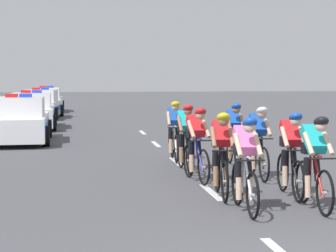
{
  "coord_description": "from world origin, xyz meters",
  "views": [
    {
      "loc": [
        -2.42,
        -5.03,
        2.14
      ],
      "look_at": [
        -0.55,
        7.33,
        1.1
      ],
      "focal_mm": 63.5,
      "sensor_mm": 36.0,
      "label": 1
    }
  ],
  "objects_px": {
    "cyclist_eighth": "(234,134)",
    "police_car_third": "(41,105)",
    "cyclist_second": "(314,161)",
    "cyclist_seventh": "(185,137)",
    "cyclist_ninth": "(174,130)",
    "police_car_nearest": "(19,122)",
    "cyclist_third": "(221,153)",
    "cyclist_fourth": "(291,153)",
    "cyclist_sixth": "(258,141)",
    "police_car_furthest": "(47,101)",
    "cyclist_fifth": "(196,143)",
    "police_car_second": "(32,112)",
    "cyclist_lead": "(245,163)"
  },
  "relations": [
    {
      "from": "cyclist_eighth",
      "to": "police_car_third",
      "type": "bearing_deg",
      "value": 107.61
    },
    {
      "from": "cyclist_second",
      "to": "cyclist_seventh",
      "type": "relative_size",
      "value": 1.0
    },
    {
      "from": "cyclist_ninth",
      "to": "police_car_nearest",
      "type": "distance_m",
      "value": 6.59
    },
    {
      "from": "cyclist_third",
      "to": "cyclist_seventh",
      "type": "bearing_deg",
      "value": 91.98
    },
    {
      "from": "cyclist_seventh",
      "to": "cyclist_fourth",
      "type": "bearing_deg",
      "value": -66.88
    },
    {
      "from": "cyclist_sixth",
      "to": "police_car_furthest",
      "type": "xyz_separation_m",
      "value": [
        -5.64,
        25.04,
        -0.11
      ]
    },
    {
      "from": "cyclist_second",
      "to": "cyclist_sixth",
      "type": "height_order",
      "value": "same"
    },
    {
      "from": "police_car_furthest",
      "to": "cyclist_fifth",
      "type": "bearing_deg",
      "value": -80.34
    },
    {
      "from": "cyclist_fifth",
      "to": "police_car_second",
      "type": "bearing_deg",
      "value": 107.86
    },
    {
      "from": "cyclist_third",
      "to": "cyclist_ninth",
      "type": "xyz_separation_m",
      "value": [
        -0.08,
        4.71,
        0.0
      ]
    },
    {
      "from": "cyclist_third",
      "to": "cyclist_fourth",
      "type": "distance_m",
      "value": 1.24
    },
    {
      "from": "cyclist_fourth",
      "to": "police_car_third",
      "type": "xyz_separation_m",
      "value": [
        -5.64,
        21.17,
        -0.11
      ]
    },
    {
      "from": "cyclist_sixth",
      "to": "police_car_third",
      "type": "relative_size",
      "value": 0.38
    },
    {
      "from": "cyclist_fourth",
      "to": "police_car_second",
      "type": "height_order",
      "value": "police_car_second"
    },
    {
      "from": "cyclist_seventh",
      "to": "police_car_third",
      "type": "height_order",
      "value": "police_car_third"
    },
    {
      "from": "cyclist_fourth",
      "to": "cyclist_seventh",
      "type": "bearing_deg",
      "value": 113.12
    },
    {
      "from": "cyclist_second",
      "to": "cyclist_eighth",
      "type": "distance_m",
      "value": 4.67
    },
    {
      "from": "cyclist_ninth",
      "to": "police_car_third",
      "type": "height_order",
      "value": "police_car_third"
    },
    {
      "from": "cyclist_third",
      "to": "police_car_furthest",
      "type": "xyz_separation_m",
      "value": [
        -4.41,
        26.83,
        -0.11
      ]
    },
    {
      "from": "cyclist_third",
      "to": "police_car_third",
      "type": "height_order",
      "value": "police_car_third"
    },
    {
      "from": "cyclist_ninth",
      "to": "police_car_second",
      "type": "bearing_deg",
      "value": 112.92
    },
    {
      "from": "cyclist_ninth",
      "to": "cyclist_eighth",
      "type": "bearing_deg",
      "value": -44.79
    },
    {
      "from": "police_car_third",
      "to": "police_car_second",
      "type": "bearing_deg",
      "value": -89.98
    },
    {
      "from": "police_car_third",
      "to": "cyclist_fourth",
      "type": "bearing_deg",
      "value": -75.08
    },
    {
      "from": "cyclist_lead",
      "to": "cyclist_fourth",
      "type": "height_order",
      "value": "same"
    },
    {
      "from": "cyclist_lead",
      "to": "cyclist_seventh",
      "type": "xyz_separation_m",
      "value": [
        -0.2,
        4.17,
        0.0
      ]
    },
    {
      "from": "cyclist_lead",
      "to": "police_car_second",
      "type": "relative_size",
      "value": 0.39
    },
    {
      "from": "cyclist_lead",
      "to": "cyclist_eighth",
      "type": "xyz_separation_m",
      "value": [
        1.06,
        4.68,
        0.0
      ]
    },
    {
      "from": "cyclist_ninth",
      "to": "police_car_second",
      "type": "height_order",
      "value": "police_car_second"
    },
    {
      "from": "cyclist_lead",
      "to": "cyclist_seventh",
      "type": "height_order",
      "value": "same"
    },
    {
      "from": "police_car_third",
      "to": "cyclist_fifth",
      "type": "bearing_deg",
      "value": -77.52
    },
    {
      "from": "cyclist_sixth",
      "to": "cyclist_eighth",
      "type": "relative_size",
      "value": 1.0
    },
    {
      "from": "cyclist_second",
      "to": "cyclist_third",
      "type": "relative_size",
      "value": 1.0
    },
    {
      "from": "police_car_second",
      "to": "cyclist_fifth",
      "type": "bearing_deg",
      "value": -72.14
    },
    {
      "from": "cyclist_seventh",
      "to": "police_car_furthest",
      "type": "bearing_deg",
      "value": 100.23
    },
    {
      "from": "cyclist_second",
      "to": "police_car_furthest",
      "type": "distance_m",
      "value": 28.58
    },
    {
      "from": "cyclist_fourth",
      "to": "police_car_third",
      "type": "distance_m",
      "value": 21.91
    },
    {
      "from": "cyclist_fourth",
      "to": "police_car_nearest",
      "type": "xyz_separation_m",
      "value": [
        -5.64,
        9.83,
        -0.11
      ]
    },
    {
      "from": "police_car_furthest",
      "to": "cyclist_seventh",
      "type": "bearing_deg",
      "value": -79.77
    },
    {
      "from": "cyclist_fourth",
      "to": "cyclist_eighth",
      "type": "relative_size",
      "value": 1.0
    },
    {
      "from": "cyclist_sixth",
      "to": "cyclist_seventh",
      "type": "distance_m",
      "value": 1.79
    },
    {
      "from": "cyclist_fifth",
      "to": "cyclist_ninth",
      "type": "distance_m",
      "value": 3.07
    },
    {
      "from": "police_car_second",
      "to": "police_car_third",
      "type": "bearing_deg",
      "value": 90.02
    },
    {
      "from": "cyclist_fifth",
      "to": "police_car_nearest",
      "type": "height_order",
      "value": "police_car_nearest"
    },
    {
      "from": "cyclist_third",
      "to": "cyclist_eighth",
      "type": "distance_m",
      "value": 3.67
    },
    {
      "from": "cyclist_third",
      "to": "police_car_second",
      "type": "bearing_deg",
      "value": 106.43
    },
    {
      "from": "cyclist_lead",
      "to": "cyclist_second",
      "type": "height_order",
      "value": "same"
    },
    {
      "from": "cyclist_third",
      "to": "cyclist_eighth",
      "type": "relative_size",
      "value": 1.0
    },
    {
      "from": "cyclist_third",
      "to": "cyclist_lead",
      "type": "bearing_deg",
      "value": -85.42
    },
    {
      "from": "cyclist_seventh",
      "to": "police_car_second",
      "type": "distance_m",
      "value": 12.72
    }
  ]
}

